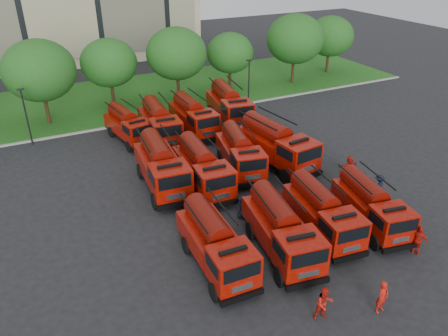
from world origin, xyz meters
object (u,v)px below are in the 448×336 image
Objects in this scene: fire_truck_8 at (128,125)px; firefighter_3 at (376,197)px; fire_truck_4 at (161,166)px; fire_truck_11 at (229,105)px; fire_truck_2 at (322,212)px; firefighter_5 at (347,177)px; fire_truck_0 at (215,243)px; fire_truck_6 at (240,152)px; firefighter_2 at (415,253)px; firefighter_4 at (242,218)px; fire_truck_7 at (276,144)px; firefighter_0 at (379,311)px; fire_truck_10 at (193,116)px; fire_truck_1 at (281,230)px; fire_truck_5 at (202,168)px; fire_truck_3 at (371,205)px; fire_truck_9 at (159,123)px; firefighter_1 at (322,317)px.

fire_truck_8 is 21.83m from firefighter_3.
fire_truck_4 is 0.96× the size of fire_truck_11.
fire_truck_11 is at bearing 87.15° from fire_truck_2.
firefighter_5 is at bearing -112.48° from firefighter_3.
firefighter_5 is (13.18, -5.01, -1.72)m from fire_truck_4.
fire_truck_0 is 0.96× the size of fire_truck_6.
fire_truck_6 is 14.39m from firefighter_2.
fire_truck_4 reaches higher than firefighter_4.
fire_truck_11 is (0.89, 9.85, -0.03)m from fire_truck_7.
firefighter_2 reaches higher than firefighter_0.
fire_truck_4 is 1.17× the size of fire_truck_8.
fire_truck_10 is (6.04, 8.35, -0.11)m from fire_truck_4.
fire_truck_5 reaches higher than fire_truck_1.
fire_truck_8 is at bearing -1.62° from firefighter_2.
fire_truck_2 is at bearing 177.73° from fire_truck_3.
firefighter_0 is at bearing 58.27° from firefighter_5.
fire_truck_0 is at bearing -173.87° from fire_truck_2.
fire_truck_9 is at bearing 82.87° from fire_truck_0.
firefighter_2 reaches higher than firefighter_5.
firefighter_2 is (0.40, -23.07, -1.76)m from fire_truck_11.
fire_truck_10 is at bearing 102.95° from fire_truck_7.
fire_truck_3 reaches higher than firefighter_3.
fire_truck_11 reaches higher than firefighter_5.
fire_truck_10 is at bearing -59.32° from firefighter_5.
firefighter_1 is (2.59, -24.68, -1.45)m from fire_truck_8.
fire_truck_5 is 10.37m from fire_truck_10.
fire_truck_5 is 1.02× the size of fire_truck_6.
fire_truck_1 is 1.08× the size of fire_truck_3.
fire_truck_4 reaches higher than firefighter_3.
firefighter_0 is at bearing 26.45° from firefighter_3.
fire_truck_4 is 4.33× the size of firefighter_3.
fire_truck_3 is 0.83× the size of fire_truck_7.
firefighter_4 is (-2.74, -14.51, -1.61)m from fire_truck_10.
fire_truck_6 reaches higher than firefighter_1.
fire_truck_11 is at bearing 100.25° from fire_truck_3.
fire_truck_0 is at bearing 79.44° from firefighter_4.
fire_truck_7 is at bearing -83.78° from firefighter_3.
fire_truck_3 is 9.02m from firefighter_1.
fire_truck_7 reaches higher than fire_truck_11.
fire_truck_6 is (-3.81, 10.20, 0.08)m from fire_truck_3.
firefighter_0 is (5.77, -6.70, -1.55)m from fire_truck_0.
fire_truck_1 is 6.56m from firefighter_0.
fire_truck_5 is 11.01m from fire_truck_8.
fire_truck_0 is 5.20m from firefighter_4.
fire_truck_4 reaches higher than firefighter_5.
fire_truck_8 is 0.82× the size of fire_truck_11.
fire_truck_11 is at bearing 81.59° from firefighter_1.
fire_truck_4 is 15.53m from firefighter_3.
fire_truck_6 is 6.80m from firefighter_4.
firefighter_5 is at bearing 21.09° from fire_truck_0.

